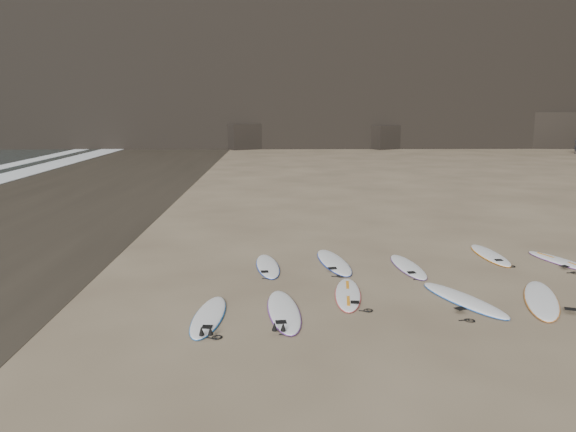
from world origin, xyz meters
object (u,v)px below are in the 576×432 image
surfboard_0 (209,316)px  surfboard_9 (561,261)px  surfboard_8 (490,255)px  surfboard_3 (464,299)px  surfboard_4 (541,299)px  surfboard_5 (268,266)px  surfboard_1 (284,311)px  surfboard_6 (334,262)px  surfboard_2 (348,294)px  surfboard_7 (408,266)px

surfboard_0 → surfboard_9: size_ratio=1.03×
surfboard_8 → surfboard_9: surfboard_8 is taller
surfboard_3 → surfboard_4: 1.68m
surfboard_8 → surfboard_9: (1.67, -0.68, -0.00)m
surfboard_3 → surfboard_4: surfboard_4 is taller
surfboard_3 → surfboard_5: 5.06m
surfboard_0 → surfboard_1: size_ratio=0.92×
surfboard_1 → surfboard_3: surfboard_3 is taller
surfboard_0 → surfboard_4: 7.13m
surfboard_1 → surfboard_3: size_ratio=0.99×
surfboard_6 → surfboard_9: 6.15m
surfboard_2 → surfboard_7: bearing=55.6°
surfboard_1 → surfboard_7: 4.57m
surfboard_9 → surfboard_7: bearing=166.7°
surfboard_4 → surfboard_7: 3.48m
surfboard_6 → surfboard_8: (4.48, 0.64, -0.00)m
surfboard_4 → surfboard_7: (-2.29, 2.62, -0.01)m
surfboard_3 → surfboard_9: (3.64, 3.00, -0.01)m
surfboard_3 → surfboard_6: surfboard_6 is taller
surfboard_3 → surfboard_2: bearing=146.9°
surfboard_8 → surfboard_4: bearing=-96.3°
surfboard_0 → surfboard_9: surfboard_0 is taller
surfboard_3 → surfboard_6: 3.94m
surfboard_1 → surfboard_4: surfboard_4 is taller
surfboard_6 → surfboard_9: (6.15, -0.04, -0.01)m
surfboard_0 → surfboard_2: bearing=27.5°
surfboard_2 → surfboard_8: (4.43, 3.25, 0.00)m
surfboard_7 → surfboard_8: surfboard_8 is taller
surfboard_3 → surfboard_9: bearing=16.1°
surfboard_5 → surfboard_9: same height
surfboard_4 → surfboard_8: (0.29, 3.71, -0.01)m
surfboard_0 → surfboard_3: (5.40, 0.85, 0.00)m
surfboard_7 → surfboard_0: bearing=-150.1°
surfboard_2 → surfboard_8: bearing=42.6°
surfboard_0 → surfboard_9: bearing=27.2°
surfboard_4 → surfboard_8: size_ratio=1.13×
surfboard_2 → surfboard_5: size_ratio=1.00×
surfboard_6 → surfboard_7: size_ratio=1.13×
surfboard_1 → surfboard_0: bearing=-175.7°
surfboard_5 → surfboard_8: surfboard_8 is taller
surfboard_6 → surfboard_7: bearing=-22.5°
surfboard_3 → surfboard_7: size_ratio=1.10×
surfboard_1 → surfboard_7: bearing=38.7°
surfboard_5 → surfboard_9: 7.92m
surfboard_9 → surfboard_0: bearing=-175.9°
surfboard_5 → surfboard_8: (6.24, 0.96, 0.00)m
surfboard_6 → surfboard_8: 4.52m
surfboard_2 → surfboard_4: size_ratio=0.84×
surfboard_1 → surfboard_5: surfboard_1 is taller
surfboard_2 → surfboard_6: 2.61m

